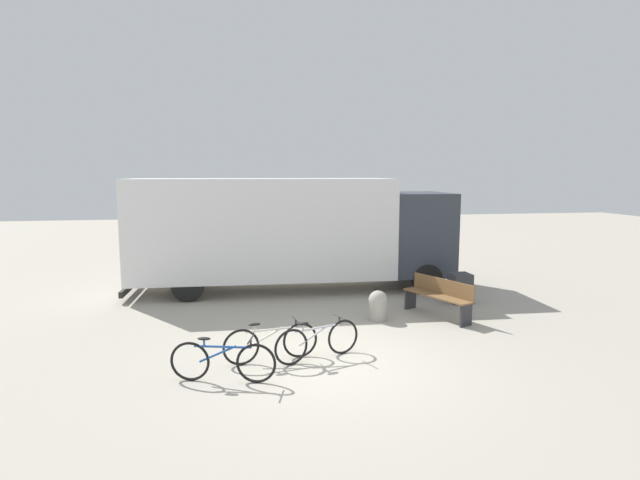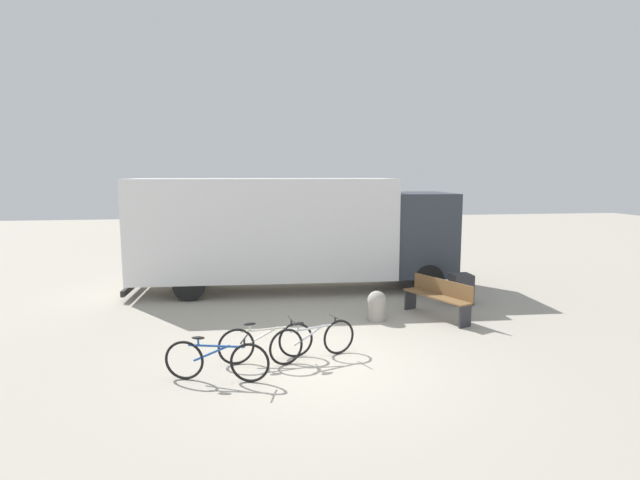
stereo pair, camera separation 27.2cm
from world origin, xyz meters
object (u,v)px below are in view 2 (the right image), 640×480
object	(u,v)px
park_bench	(438,296)
bicycle_near	(216,360)
utility_box	(461,289)
bicycle_middle	(266,342)
bollard_near_bench	(377,305)
delivery_truck	(291,229)
bicycle_far	(313,341)

from	to	relation	value
park_bench	bicycle_near	world-z (taller)	park_bench
utility_box	bicycle_near	bearing A→B (deg)	-146.23
park_bench	bicycle_middle	distance (m)	4.62
bollard_near_bench	utility_box	distance (m)	2.77
bicycle_near	bicycle_middle	world-z (taller)	same
park_bench	bicycle_middle	bearing A→B (deg)	94.58
delivery_truck	bicycle_middle	bearing A→B (deg)	-97.64
park_bench	utility_box	size ratio (longest dim) A/B	2.40
bollard_near_bench	delivery_truck	bearing A→B (deg)	115.81
bicycle_far	utility_box	size ratio (longest dim) A/B	2.12
park_bench	bollard_near_bench	size ratio (longest dim) A/B	2.71
delivery_truck	park_bench	size ratio (longest dim) A/B	4.95
bicycle_far	bicycle_near	bearing A→B (deg)	-178.03
delivery_truck	bicycle_far	xyz separation A→B (m)	(-0.13, -5.57, -1.40)
bicycle_near	park_bench	bearing A→B (deg)	44.90
bicycle_middle	utility_box	bearing A→B (deg)	22.09
park_bench	bicycle_far	world-z (taller)	park_bench
bicycle_near	bollard_near_bench	world-z (taller)	bicycle_near
bicycle_middle	bicycle_far	world-z (taller)	same
delivery_truck	utility_box	bearing A→B (deg)	-26.38
bicycle_near	bollard_near_bench	size ratio (longest dim) A/B	2.47
bicycle_far	bollard_near_bench	bearing A→B (deg)	29.95
bicycle_near	bollard_near_bench	xyz separation A→B (m)	(3.44, 2.87, 0.00)
bicycle_middle	utility_box	size ratio (longest dim) A/B	2.22
park_bench	utility_box	xyz separation A→B (m)	(1.05, 1.09, -0.13)
delivery_truck	park_bench	xyz separation A→B (m)	(3.12, -3.37, -1.24)
bicycle_near	utility_box	distance (m)	7.18
bicycle_middle	utility_box	world-z (taller)	utility_box
park_bench	bicycle_far	distance (m)	3.93
park_bench	bicycle_middle	xyz separation A→B (m)	(-4.09, -2.15, -0.16)
utility_box	bicycle_middle	bearing A→B (deg)	-147.77
bollard_near_bench	bicycle_middle	bearing A→B (deg)	-140.86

